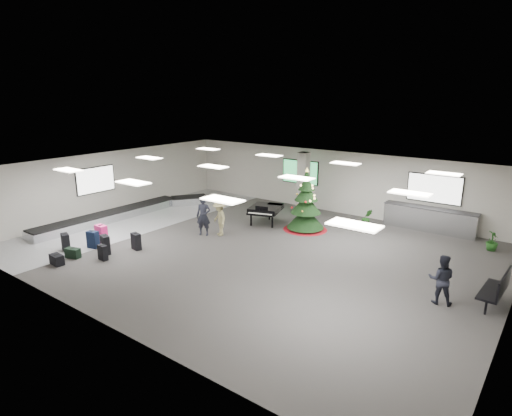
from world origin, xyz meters
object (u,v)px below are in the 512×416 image
Objects in this scene: service_counter at (429,219)px; traveler_a at (203,216)px; potted_plant_right at (492,241)px; grand_piano at (265,209)px; pink_suitcase at (101,235)px; traveler_b at (219,218)px; traveler_bench at (441,279)px; bench at (497,288)px; christmas_tree at (306,209)px; potted_plant_left at (367,218)px; baggage_carousel at (128,212)px.

traveler_a is (-7.76, -6.53, 0.32)m from service_counter.
grand_piano is at bearing -165.35° from potted_plant_right.
pink_suitcase is 4.93m from traveler_b.
traveler_bench is (12.52, 3.00, 0.35)m from pink_suitcase.
service_counter is 5.11× the size of potted_plant_right.
pink_suitcase is 14.40m from bench.
bench is (3.61, -6.20, 0.06)m from service_counter.
potted_plant_left is at bearing 45.39° from christmas_tree.
traveler_b reaches higher than bench.
service_counter is at bearing 10.61° from grand_piano.
baggage_carousel is at bearing 156.11° from traveler_a.
christmas_tree is 8.73m from bench.
pink_suitcase is at bearing -137.51° from grand_piano.
bench is 10.79m from traveler_b.
christmas_tree is at bearing -44.75° from traveler_bench.
service_counter is 14.31m from pink_suitcase.
traveler_bench is at bearing -28.50° from traveler_a.
potted_plant_left reaches higher than pink_suitcase.
grand_piano is at bearing 42.69° from traveler_a.
baggage_carousel is 5.13m from traveler_a.
bench is 1.12× the size of traveler_bench.
baggage_carousel is 14.50m from service_counter.
pink_suitcase is at bearing -152.79° from traveler_a.
baggage_carousel is 16.47m from bench.
service_counter is at bearing 123.05° from bench.
traveler_a is 2.18× the size of potted_plant_right.
pink_suitcase is 0.29× the size of christmas_tree.
traveler_b is at bearing 53.15° from pink_suitcase.
bench is 1.10× the size of traveler_b.
traveler_b reaches higher than service_counter.
christmas_tree is at bearing 75.79° from traveler_b.
traveler_bench reaches higher than baggage_carousel.
pink_suitcase is 12.88m from traveler_bench.
traveler_a is (-3.18, -3.34, -0.12)m from christmas_tree.
traveler_a is (-1.17, -3.01, 0.16)m from grand_piano.
baggage_carousel is 2.40× the size of service_counter.
bench is at bearing -24.45° from traveler_a.
baggage_carousel is 6.26× the size of traveler_b.
traveler_bench is (6.80, -3.76, -0.22)m from christmas_tree.
service_counter is 1.99× the size of grand_piano.
grand_piano is at bearing 27.18° from baggage_carousel.
potted_plant_left reaches higher than baggage_carousel.
bench is (8.18, -3.01, -0.38)m from christmas_tree.
baggage_carousel is 9.03m from christmas_tree.
potted_plant_left is (2.08, 2.10, -0.56)m from christmas_tree.
traveler_b reaches higher than potted_plant_left.
potted_plant_left reaches higher than potted_plant_right.
potted_plant_right is at bearing 36.76° from pink_suitcase.
christmas_tree is 1.66× the size of traveler_a.
grand_piano is 9.64m from potted_plant_right.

